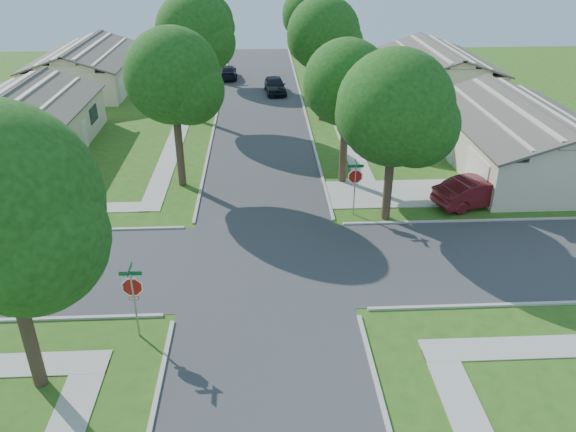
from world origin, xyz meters
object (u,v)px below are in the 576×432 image
(house_nw_near, at_px, (19,130))
(tree_e_mid, at_px, (324,37))
(car_curb_east, at_px, (275,85))
(house_ne_near, at_px, (519,142))
(house_nw_far, at_px, (88,71))
(car_curb_west, at_px, (228,72))
(stop_sign_sw, at_px, (133,290))
(stop_sign_ne, at_px, (355,179))
(tree_w_near, at_px, (174,80))
(car_driveway, at_px, (477,191))
(tree_e_near, at_px, (347,87))
(tree_ne_corner, at_px, (396,113))
(house_ne_far, at_px, (436,75))
(tree_w_mid, at_px, (195,35))
(tree_e_far, at_px, (309,16))
(tree_w_far, at_px, (209,22))

(house_nw_near, bearing_deg, tree_e_mid, 16.15)
(car_curb_east, bearing_deg, house_ne_near, -56.13)
(house_nw_far, distance_m, car_curb_west, 13.21)
(stop_sign_sw, distance_m, stop_sign_ne, 13.29)
(stop_sign_sw, distance_m, tree_w_near, 14.30)
(stop_sign_sw, height_order, car_driveway, stop_sign_sw)
(house_nw_far, bearing_deg, car_driveway, -43.94)
(house_ne_near, bearing_deg, tree_e_near, -169.96)
(tree_ne_corner, distance_m, house_ne_far, 26.91)
(tree_e_mid, xyz_separation_m, house_nw_near, (-20.75, -6.01, -4.74))
(house_nw_near, bearing_deg, tree_e_near, -16.11)
(house_nw_far, bearing_deg, house_nw_near, -90.00)
(tree_w_mid, xyz_separation_m, car_curb_west, (1.44, 14.15, -5.86))
(stop_sign_sw, bearing_deg, tree_e_near, 55.41)
(tree_e_near, relative_size, house_ne_far, 0.61)
(stop_sign_ne, xyz_separation_m, house_ne_near, (11.29, 6.30, -0.51))
(tree_w_mid, distance_m, house_ne_far, 22.68)
(stop_sign_ne, bearing_deg, tree_w_mid, 119.80)
(stop_sign_sw, relative_size, car_curb_west, 0.69)
(car_curb_west, bearing_deg, house_ne_near, 124.64)
(tree_w_mid, relative_size, tree_ne_corner, 1.10)
(house_ne_near, bearing_deg, house_nw_near, 172.87)
(tree_e_near, xyz_separation_m, tree_ne_corner, (1.61, -4.80, -0.05))
(tree_e_mid, relative_size, car_curb_west, 2.14)
(house_ne_near, relative_size, house_nw_near, 1.00)
(tree_e_mid, relative_size, tree_ne_corner, 1.06)
(tree_w_near, relative_size, tree_w_mid, 0.94)
(tree_e_far, distance_m, tree_w_mid, 16.05)
(tree_e_near, bearing_deg, house_ne_far, 60.65)
(tree_w_far, relative_size, house_ne_far, 0.59)
(car_curb_east, distance_m, car_curb_west, 7.53)
(house_nw_far, bearing_deg, stop_sign_sw, -72.90)
(tree_ne_corner, bearing_deg, house_ne_near, 35.18)
(tree_w_far, xyz_separation_m, car_curb_east, (5.99, -4.85, -4.77))
(stop_sign_sw, xyz_separation_m, house_nw_far, (-11.29, 36.70, -0.51))
(tree_e_far, relative_size, tree_w_mid, 0.91)
(tree_w_mid, xyz_separation_m, car_curb_east, (5.98, 8.15, -5.75))
(tree_ne_corner, distance_m, house_nw_far, 35.90)
(stop_sign_sw, relative_size, house_ne_far, 0.22)
(stop_sign_sw, relative_size, tree_w_far, 0.37)
(tree_w_mid, relative_size, house_nw_far, 0.70)
(tree_w_near, height_order, car_curb_west, tree_w_near)
(tree_w_near, bearing_deg, tree_e_near, -0.00)
(tree_e_far, relative_size, tree_w_far, 1.09)
(tree_e_far, bearing_deg, house_nw_near, -137.50)
(tree_ne_corner, relative_size, house_nw_far, 0.64)
(tree_e_mid, relative_size, tree_e_far, 1.06)
(tree_w_near, xyz_separation_m, house_nw_far, (-11.35, 22.99, -4.60))
(tree_e_mid, xyz_separation_m, tree_w_far, (-9.41, 13.00, -0.75))
(house_nw_near, bearing_deg, tree_w_far, 59.18)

